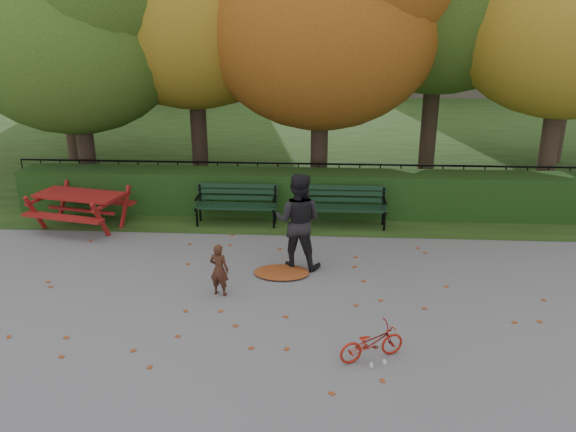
# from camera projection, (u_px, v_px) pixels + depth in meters

# --- Properties ---
(ground) EXTENTS (90.00, 90.00, 0.00)m
(ground) POSITION_uv_depth(u_px,v_px,m) (284.00, 303.00, 9.07)
(ground) COLOR slate
(ground) RESTS_ON ground
(grass_strip) EXTENTS (90.00, 90.00, 0.00)m
(grass_strip) POSITION_uv_depth(u_px,v_px,m) (308.00, 134.00, 22.25)
(grass_strip) COLOR #1B310F
(grass_strip) RESTS_ON ground
(hedge) EXTENTS (13.00, 0.90, 1.00)m
(hedge) POSITION_uv_depth(u_px,v_px,m) (297.00, 193.00, 13.14)
(hedge) COLOR black
(hedge) RESTS_ON ground
(iron_fence) EXTENTS (14.00, 0.04, 1.02)m
(iron_fence) POSITION_uv_depth(u_px,v_px,m) (298.00, 182.00, 13.88)
(iron_fence) COLOR black
(iron_fence) RESTS_ON ground
(tree_a) EXTENTS (5.88, 5.60, 7.48)m
(tree_a) POSITION_uv_depth(u_px,v_px,m) (78.00, 11.00, 13.11)
(tree_a) COLOR black
(tree_a) RESTS_ON ground
(bench_left) EXTENTS (1.80, 0.57, 0.88)m
(bench_left) POSITION_uv_depth(u_px,v_px,m) (237.00, 201.00, 12.46)
(bench_left) COLOR black
(bench_left) RESTS_ON ground
(bench_right) EXTENTS (1.80, 0.57, 0.88)m
(bench_right) POSITION_uv_depth(u_px,v_px,m) (345.00, 203.00, 12.32)
(bench_right) COLOR black
(bench_right) RESTS_ON ground
(picnic_table) EXTENTS (2.13, 1.86, 0.90)m
(picnic_table) POSITION_uv_depth(u_px,v_px,m) (80.00, 201.00, 12.14)
(picnic_table) COLOR maroon
(picnic_table) RESTS_ON ground
(leaf_pile) EXTENTS (1.13, 0.89, 0.07)m
(leaf_pile) POSITION_uv_depth(u_px,v_px,m) (282.00, 272.00, 10.11)
(leaf_pile) COLOR brown
(leaf_pile) RESTS_ON ground
(leaf_scatter) EXTENTS (9.00, 5.70, 0.01)m
(leaf_scatter) POSITION_uv_depth(u_px,v_px,m) (285.00, 295.00, 9.35)
(leaf_scatter) COLOR brown
(leaf_scatter) RESTS_ON ground
(child) EXTENTS (0.37, 0.29, 0.90)m
(child) POSITION_uv_depth(u_px,v_px,m) (219.00, 270.00, 9.23)
(child) COLOR #3E1F13
(child) RESTS_ON ground
(adult) EXTENTS (0.99, 0.84, 1.79)m
(adult) POSITION_uv_depth(u_px,v_px,m) (298.00, 221.00, 10.15)
(adult) COLOR black
(adult) RESTS_ON ground
(bicycle) EXTENTS (0.99, 0.68, 0.50)m
(bicycle) POSITION_uv_depth(u_px,v_px,m) (372.00, 343.00, 7.53)
(bicycle) COLOR #A01C0E
(bicycle) RESTS_ON ground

